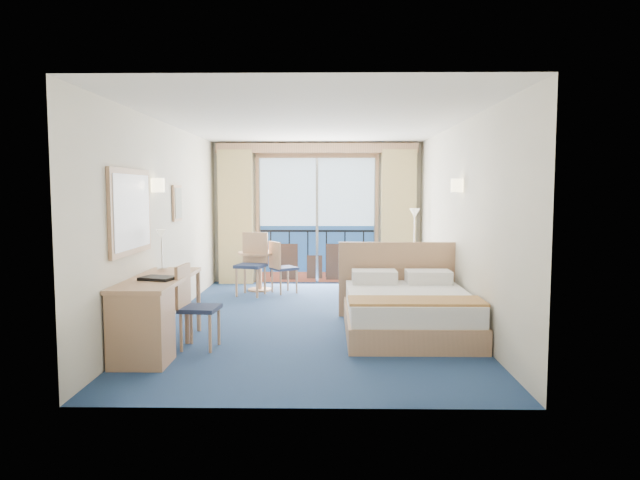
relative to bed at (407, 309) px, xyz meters
The scene contains 22 objects.
floor 1.44m from the bed, 148.88° to the left, with size 6.50×6.50×0.00m, color navy.
room_walls 2.05m from the bed, 148.88° to the left, with size 4.04×6.54×2.72m.
balcony_door 4.22m from the bed, 107.13° to the left, with size 2.36×0.03×2.52m.
curtain_left 4.80m from the bed, 125.99° to the left, with size 0.65×0.22×2.55m, color #D4BD75.
curtain_right 3.94m from the bed, 84.88° to the left, with size 0.65×0.22×2.55m, color #D4BD75.
pelmet 4.62m from the bed, 107.53° to the left, with size 3.80×0.25×0.18m, color tan.
mirror 3.50m from the bed, 166.40° to the right, with size 0.05×1.25×0.95m.
wall_print 3.63m from the bed, 159.64° to the left, with size 0.04×0.42×0.52m.
sconce_left 3.51m from the bed, behind, with size 0.18×0.18×0.18m, color #FFECB2.
sconce_right 1.81m from the bed, 38.46° to the left, with size 0.18×0.18×0.18m, color #FFECB2.
bed is the anchor object (origin of this frame).
nightstand 1.42m from the bed, 66.94° to the left, with size 0.43×0.41×0.56m, color tan.
phone 1.46m from the bed, 65.51° to the left, with size 0.18×0.14×0.08m, color silver.
armchair 2.51m from the bed, 86.95° to the left, with size 0.76×0.78×0.71m, color #494F58.
floor_lamp 3.26m from the bed, 80.03° to the left, with size 0.20×0.20×1.46m.
desk 3.16m from the bed, 157.05° to the right, with size 0.59×1.73×0.81m.
desk_chair 2.64m from the bed, 163.71° to the right, with size 0.46×0.45×0.95m.
folder 3.04m from the bed, 162.15° to the right, with size 0.36×0.27×0.03m, color black.
desk_lamp 3.14m from the bed, behind, with size 0.13×0.13×0.48m.
round_table 3.74m from the bed, 126.43° to the left, with size 0.77×0.77×0.69m.
table_chair_a 3.29m from the bed, 123.81° to the left, with size 0.54×0.54×0.90m.
table_chair_b 3.47m from the bed, 131.33° to the left, with size 0.55×0.56×1.06m.
Camera 1 is at (0.22, -7.78, 1.79)m, focal length 32.00 mm.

